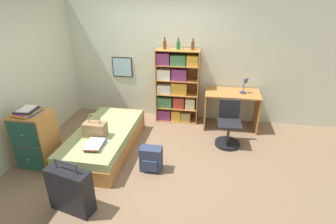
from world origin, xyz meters
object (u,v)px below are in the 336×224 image
suitcase (71,190)px  dresser (36,139)px  bookcase (176,88)px  bottle_green (165,45)px  desk_lamp (246,82)px  handbag (95,129)px  desk (231,104)px  bottle_brown (178,45)px  backpack (151,159)px  magazine_pile_on_dresser (27,111)px  book_stack_on_bed (95,145)px  bottle_clear (193,46)px  bed (105,140)px  desk_chair (228,131)px

suitcase → dresser: size_ratio=0.82×
bookcase → bottle_green: size_ratio=6.74×
suitcase → desk_lamp: size_ratio=2.12×
handbag → desk: handbag is taller
bottle_brown → handbag: bearing=-124.4°
desk → bookcase: bearing=173.7°
bookcase → bottle_brown: (0.04, 0.01, 0.88)m
dresser → desk: bearing=31.0°
dresser → desk_lamp: desk_lamp is taller
dresser → desk: (3.09, 1.86, 0.07)m
suitcase → bottle_green: bottle_green is taller
suitcase → backpack: bearing=50.7°
magazine_pile_on_dresser → book_stack_on_bed: bearing=2.4°
handbag → magazine_pile_on_dresser: bearing=-157.9°
magazine_pile_on_dresser → bottle_brown: size_ratio=1.88×
book_stack_on_bed → bottle_clear: size_ratio=1.75×
bed → magazine_pile_on_dresser: 1.32m
magazine_pile_on_dresser → bookcase: bookcase is taller
backpack → suitcase: bearing=-129.3°
bottle_clear → bottle_brown: bearing=-178.9°
bottle_brown → desk_lamp: bottle_brown is taller
magazine_pile_on_dresser → desk_lamp: (3.36, 1.86, 0.04)m
book_stack_on_bed → bookcase: bearing=63.8°
backpack → bookcase: bearing=86.8°
book_stack_on_bed → dresser: dresser is taller
bed → desk_lamp: size_ratio=5.48×
bed → suitcase: suitcase is taller
handbag → bookcase: size_ratio=0.27×
dresser → desk_lamp: 3.84m
bottle_clear → backpack: size_ratio=0.54×
dresser → bottle_green: bottle_green is taller
suitcase → dresser: dresser is taller
bottle_brown → backpack: bearing=-94.4°
bed → desk_chair: 2.22m
bed → bottle_clear: bearing=46.3°
bottle_green → bottle_clear: bearing=2.2°
magazine_pile_on_dresser → backpack: magazine_pile_on_dresser is taller
book_stack_on_bed → bottle_brown: bearing=63.0°
handbag → desk: size_ratio=0.39×
bottle_brown → desk_lamp: size_ratio=0.62×
bed → dresser: (-0.89, -0.57, 0.26)m
bottle_brown → desk: size_ratio=0.20×
bottle_green → backpack: 2.33m
bottle_clear → desk: bearing=-9.8°
bottle_clear → desk_chair: (0.78, -0.86, -1.36)m
dresser → desk_chair: size_ratio=1.10×
bed → desk_chair: bearing=15.0°
bottle_green → desk: (1.39, -0.12, -1.11)m
desk_lamp → desk_chair: (-0.29, -0.71, -0.72)m
book_stack_on_bed → bottle_brown: 2.50m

